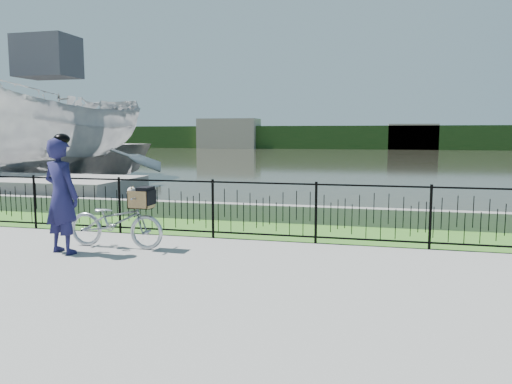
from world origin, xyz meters
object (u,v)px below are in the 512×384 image
(cyclist, at_px, (61,195))
(boat_far, at_px, (23,153))
(boat_near, at_px, (51,132))
(bicycle_rig, at_px, (117,221))

(cyclist, distance_m, boat_far, 14.24)
(cyclist, height_order, boat_near, boat_near)
(boat_near, bearing_deg, cyclist, -53.22)
(bicycle_rig, xyz_separation_m, boat_near, (-8.21, 9.48, 1.61))
(cyclist, relative_size, boat_far, 0.15)
(bicycle_rig, height_order, cyclist, cyclist)
(bicycle_rig, distance_m, boat_far, 14.29)
(bicycle_rig, distance_m, boat_near, 12.64)
(cyclist, distance_m, boat_near, 12.62)
(bicycle_rig, bearing_deg, cyclist, -139.24)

